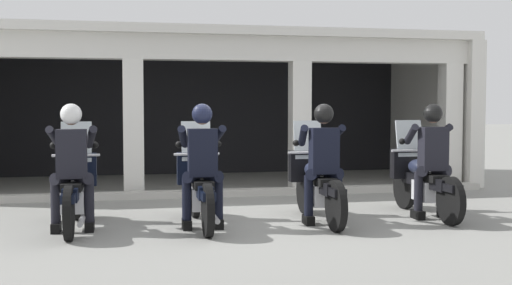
# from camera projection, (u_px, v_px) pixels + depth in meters

# --- Properties ---
(ground_plane) EXTENTS (80.00, 80.00, 0.00)m
(ground_plane) POSITION_uv_depth(u_px,v_px,m) (224.00, 191.00, 11.64)
(ground_plane) COLOR gray
(station_building) EXTENTS (10.12, 4.05, 2.97)m
(station_building) POSITION_uv_depth(u_px,v_px,m) (205.00, 90.00, 13.31)
(station_building) COLOR black
(station_building) RESTS_ON ground
(kerb_strip) EXTENTS (9.62, 0.24, 0.12)m
(kerb_strip) POSITION_uv_depth(u_px,v_px,m) (223.00, 193.00, 10.96)
(kerb_strip) COLOR #B7B5AD
(kerb_strip) RESTS_ON ground
(motorcycle_far_left) EXTENTS (0.62, 2.04, 1.35)m
(motorcycle_far_left) POSITION_uv_depth(u_px,v_px,m) (74.00, 189.00, 8.10)
(motorcycle_far_left) COLOR black
(motorcycle_far_left) RESTS_ON ground
(police_officer_far_left) EXTENTS (0.63, 0.61, 1.58)m
(police_officer_far_left) POSITION_uv_depth(u_px,v_px,m) (72.00, 156.00, 7.80)
(police_officer_far_left) COLOR black
(police_officer_far_left) RESTS_ON ground
(motorcycle_center_left) EXTENTS (0.62, 2.04, 1.35)m
(motorcycle_center_left) POSITION_uv_depth(u_px,v_px,m) (200.00, 187.00, 8.31)
(motorcycle_center_left) COLOR black
(motorcycle_center_left) RESTS_ON ground
(police_officer_center_left) EXTENTS (0.63, 0.61, 1.58)m
(police_officer_center_left) POSITION_uv_depth(u_px,v_px,m) (202.00, 155.00, 8.00)
(police_officer_center_left) COLOR black
(police_officer_center_left) RESTS_ON ground
(motorcycle_center_right) EXTENTS (0.62, 2.04, 1.35)m
(motorcycle_center_right) POSITION_uv_depth(u_px,v_px,m) (317.00, 184.00, 8.63)
(motorcycle_center_right) COLOR black
(motorcycle_center_right) RESTS_ON ground
(police_officer_center_right) EXTENTS (0.63, 0.61, 1.58)m
(police_officer_center_right) POSITION_uv_depth(u_px,v_px,m) (323.00, 153.00, 8.33)
(police_officer_center_right) COLOR black
(police_officer_center_right) RESTS_ON ground
(motorcycle_far_right) EXTENTS (0.62, 2.04, 1.35)m
(motorcycle_far_right) POSITION_uv_depth(u_px,v_px,m) (422.00, 180.00, 9.04)
(motorcycle_far_right) COLOR black
(motorcycle_far_right) RESTS_ON ground
(police_officer_far_right) EXTENTS (0.63, 0.61, 1.58)m
(police_officer_far_right) POSITION_uv_depth(u_px,v_px,m) (432.00, 151.00, 8.74)
(police_officer_far_right) COLOR black
(police_officer_far_right) RESTS_ON ground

